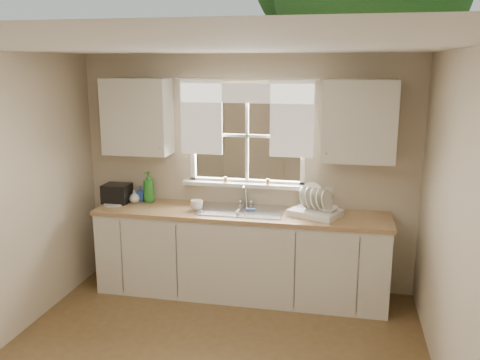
% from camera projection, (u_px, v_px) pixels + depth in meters
% --- Properties ---
extents(room_walls, '(3.62, 4.02, 2.50)m').
position_uv_depth(room_walls, '(189.00, 236.00, 3.49)').
color(room_walls, beige).
rests_on(room_walls, ground).
extents(ceiling, '(3.60, 4.00, 0.02)m').
position_uv_depth(ceiling, '(188.00, 47.00, 3.27)').
color(ceiling, silver).
rests_on(ceiling, room_walls).
extents(window, '(1.38, 0.16, 1.06)m').
position_uv_depth(window, '(247.00, 151.00, 5.41)').
color(window, white).
rests_on(window, room_walls).
extents(curtains, '(1.50, 0.03, 0.81)m').
position_uv_depth(curtains, '(246.00, 110.00, 5.26)').
color(curtains, white).
rests_on(curtains, room_walls).
extents(base_cabinets, '(3.00, 0.62, 0.87)m').
position_uv_depth(base_cabinets, '(241.00, 255.00, 5.33)').
color(base_cabinets, silver).
rests_on(base_cabinets, ground).
extents(countertop, '(3.04, 0.65, 0.04)m').
position_uv_depth(countertop, '(241.00, 213.00, 5.23)').
color(countertop, '#AA8255').
rests_on(countertop, base_cabinets).
extents(upper_cabinet_left, '(0.70, 0.33, 0.80)m').
position_uv_depth(upper_cabinet_left, '(137.00, 117.00, 5.39)').
color(upper_cabinet_left, silver).
rests_on(upper_cabinet_left, room_walls).
extents(upper_cabinet_right, '(0.70, 0.33, 0.80)m').
position_uv_depth(upper_cabinet_right, '(359.00, 121.00, 4.93)').
color(upper_cabinet_right, silver).
rests_on(upper_cabinet_right, room_walls).
extents(wall_outlet, '(0.08, 0.01, 0.12)m').
position_uv_depth(wall_outlet, '(329.00, 193.00, 5.31)').
color(wall_outlet, beige).
rests_on(wall_outlet, room_walls).
extents(sill_jars, '(0.50, 0.04, 0.06)m').
position_uv_depth(sill_jars, '(246.00, 181.00, 5.41)').
color(sill_jars, brown).
rests_on(sill_jars, window).
extents(backyard, '(20.00, 10.00, 6.13)m').
position_uv_depth(backyard, '(329.00, 14.00, 10.98)').
color(backyard, '#335421').
rests_on(backyard, ground).
extents(sink, '(0.88, 0.52, 0.40)m').
position_uv_depth(sink, '(241.00, 217.00, 5.27)').
color(sink, '#B7B7BC').
rests_on(sink, countertop).
extents(dish_rack, '(0.57, 0.51, 0.31)m').
position_uv_depth(dish_rack, '(315.00, 208.00, 5.08)').
color(dish_rack, white).
rests_on(dish_rack, countertop).
extents(bowl, '(0.23, 0.23, 0.05)m').
position_uv_depth(bowl, '(329.00, 209.00, 5.00)').
color(bowl, silver).
rests_on(bowl, dish_rack).
extents(soap_bottle_a, '(0.16, 0.16, 0.34)m').
position_uv_depth(soap_bottle_a, '(149.00, 187.00, 5.57)').
color(soap_bottle_a, '#297F29').
rests_on(soap_bottle_a, countertop).
extents(soap_bottle_b, '(0.08, 0.08, 0.17)m').
position_uv_depth(soap_bottle_b, '(141.00, 193.00, 5.62)').
color(soap_bottle_b, blue).
rests_on(soap_bottle_b, countertop).
extents(soap_bottle_c, '(0.15, 0.15, 0.14)m').
position_uv_depth(soap_bottle_c, '(134.00, 196.00, 5.54)').
color(soap_bottle_c, beige).
rests_on(soap_bottle_c, countertop).
extents(saucer, '(0.20, 0.20, 0.01)m').
position_uv_depth(saucer, '(113.00, 204.00, 5.47)').
color(saucer, white).
rests_on(saucer, countertop).
extents(cup, '(0.17, 0.17, 0.10)m').
position_uv_depth(cup, '(197.00, 205.00, 5.27)').
color(cup, white).
rests_on(cup, countertop).
extents(black_appliance, '(0.28, 0.24, 0.20)m').
position_uv_depth(black_appliance, '(117.00, 193.00, 5.56)').
color(black_appliance, black).
rests_on(black_appliance, countertop).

